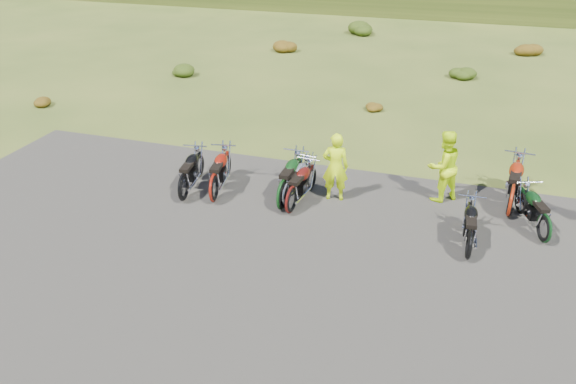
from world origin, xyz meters
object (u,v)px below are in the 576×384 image
(motorcycle_3, at_px, (288,206))
(person_middle, at_px, (335,168))
(motorcycle_0, at_px, (185,201))
(motorcycle_7, at_px, (541,242))

(motorcycle_3, height_order, person_middle, person_middle)
(motorcycle_0, bearing_deg, motorcycle_3, -87.10)
(motorcycle_3, xyz_separation_m, person_middle, (1.00, 0.69, 0.89))
(motorcycle_0, height_order, motorcycle_7, motorcycle_0)
(motorcycle_0, distance_m, motorcycle_3, 2.65)
(motorcycle_3, bearing_deg, motorcycle_7, -81.30)
(motorcycle_7, distance_m, person_middle, 4.98)
(motorcycle_3, distance_m, person_middle, 1.50)
(motorcycle_3, bearing_deg, motorcycle_0, 108.94)
(person_middle, bearing_deg, motorcycle_0, 8.36)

